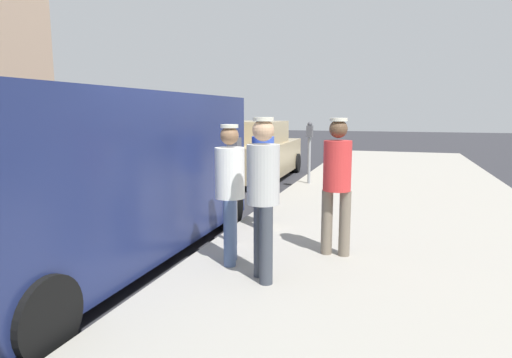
{
  "coord_description": "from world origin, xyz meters",
  "views": [
    {
      "loc": [
        3.36,
        -4.35,
        1.92
      ],
      "look_at": [
        1.65,
        1.0,
        1.05
      ],
      "focal_mm": 30.68,
      "sensor_mm": 36.0,
      "label": 1
    }
  ],
  "objects_px": {
    "pedestrian_in_blue": "(263,166)",
    "pedestrian_in_white": "(230,185)",
    "pedestrian_in_red": "(337,178)",
    "parked_sedan_ahead": "(255,153)",
    "parking_meter_far": "(310,142)",
    "parked_van": "(102,173)",
    "parking_meter_near": "(234,168)",
    "pedestrian_in_gray": "(263,189)"
  },
  "relations": [
    {
      "from": "pedestrian_in_blue",
      "to": "pedestrian_in_white",
      "type": "xyz_separation_m",
      "value": [
        0.11,
        -1.7,
        -0.02
      ]
    },
    {
      "from": "pedestrian_in_red",
      "to": "parked_sedan_ahead",
      "type": "relative_size",
      "value": 0.38
    },
    {
      "from": "parking_meter_far",
      "to": "parked_van",
      "type": "bearing_deg",
      "value": -103.97
    },
    {
      "from": "parking_meter_near",
      "to": "parked_sedan_ahead",
      "type": "xyz_separation_m",
      "value": [
        -1.79,
        6.46,
        -0.43
      ]
    },
    {
      "from": "parking_meter_near",
      "to": "pedestrian_in_white",
      "type": "distance_m",
      "value": 0.75
    },
    {
      "from": "parking_meter_near",
      "to": "pedestrian_in_white",
      "type": "height_order",
      "value": "pedestrian_in_white"
    },
    {
      "from": "parking_meter_far",
      "to": "parked_van",
      "type": "xyz_separation_m",
      "value": [
        -1.5,
        -6.03,
        -0.03
      ]
    },
    {
      "from": "pedestrian_in_red",
      "to": "parked_van",
      "type": "bearing_deg",
      "value": -165.91
    },
    {
      "from": "parking_meter_near",
      "to": "pedestrian_in_red",
      "type": "bearing_deg",
      "value": -1.83
    },
    {
      "from": "pedestrian_in_red",
      "to": "parked_sedan_ahead",
      "type": "xyz_separation_m",
      "value": [
        -3.14,
        6.51,
        -0.37
      ]
    },
    {
      "from": "pedestrian_in_white",
      "to": "pedestrian_in_red",
      "type": "distance_m",
      "value": 1.32
    },
    {
      "from": "parked_sedan_ahead",
      "to": "pedestrian_in_red",
      "type": "bearing_deg",
      "value": -64.21
    },
    {
      "from": "parking_meter_far",
      "to": "parked_van",
      "type": "height_order",
      "value": "parked_van"
    },
    {
      "from": "parking_meter_near",
      "to": "parked_sedan_ahead",
      "type": "relative_size",
      "value": 0.34
    },
    {
      "from": "parking_meter_near",
      "to": "pedestrian_in_red",
      "type": "height_order",
      "value": "pedestrian_in_red"
    },
    {
      "from": "pedestrian_in_gray",
      "to": "parked_sedan_ahead",
      "type": "xyz_separation_m",
      "value": [
        -2.52,
        7.57,
        -0.38
      ]
    },
    {
      "from": "pedestrian_in_blue",
      "to": "pedestrian_in_white",
      "type": "height_order",
      "value": "pedestrian_in_blue"
    },
    {
      "from": "parked_van",
      "to": "parked_sedan_ahead",
      "type": "bearing_deg",
      "value": 92.32
    },
    {
      "from": "parking_meter_far",
      "to": "pedestrian_in_red",
      "type": "xyz_separation_m",
      "value": [
        1.35,
        -5.31,
        -0.06
      ]
    },
    {
      "from": "parked_van",
      "to": "parking_meter_far",
      "type": "bearing_deg",
      "value": 76.03
    },
    {
      "from": "parked_van",
      "to": "parked_sedan_ahead",
      "type": "xyz_separation_m",
      "value": [
        -0.29,
        7.22,
        -0.41
      ]
    },
    {
      "from": "pedestrian_in_blue",
      "to": "parking_meter_far",
      "type": "bearing_deg",
      "value": 91.31
    },
    {
      "from": "parking_meter_far",
      "to": "pedestrian_in_gray",
      "type": "height_order",
      "value": "pedestrian_in_gray"
    },
    {
      "from": "parking_meter_near",
      "to": "pedestrian_in_gray",
      "type": "distance_m",
      "value": 1.33
    },
    {
      "from": "parking_meter_near",
      "to": "pedestrian_in_blue",
      "type": "height_order",
      "value": "pedestrian_in_blue"
    },
    {
      "from": "parking_meter_far",
      "to": "pedestrian_in_gray",
      "type": "bearing_deg",
      "value": -83.47
    },
    {
      "from": "pedestrian_in_gray",
      "to": "pedestrian_in_red",
      "type": "relative_size",
      "value": 1.01
    },
    {
      "from": "pedestrian_in_blue",
      "to": "pedestrian_in_red",
      "type": "distance_m",
      "value": 1.62
    },
    {
      "from": "parking_meter_near",
      "to": "parked_van",
      "type": "bearing_deg",
      "value": -153.18
    },
    {
      "from": "parking_meter_far",
      "to": "pedestrian_in_gray",
      "type": "relative_size",
      "value": 0.89
    },
    {
      "from": "pedestrian_in_blue",
      "to": "pedestrian_in_gray",
      "type": "height_order",
      "value": "pedestrian_in_gray"
    },
    {
      "from": "parking_meter_near",
      "to": "pedestrian_in_gray",
      "type": "bearing_deg",
      "value": -56.62
    },
    {
      "from": "parking_meter_far",
      "to": "pedestrian_in_red",
      "type": "bearing_deg",
      "value": -75.74
    },
    {
      "from": "pedestrian_in_white",
      "to": "pedestrian_in_red",
      "type": "xyz_separation_m",
      "value": [
        1.14,
        0.67,
        0.04
      ]
    },
    {
      "from": "parked_sedan_ahead",
      "to": "parking_meter_near",
      "type": "bearing_deg",
      "value": -74.49
    },
    {
      "from": "pedestrian_in_red",
      "to": "parked_van",
      "type": "xyz_separation_m",
      "value": [
        -2.85,
        -0.72,
        0.03
      ]
    },
    {
      "from": "parking_meter_near",
      "to": "pedestrian_in_gray",
      "type": "xyz_separation_m",
      "value": [
        0.73,
        -1.11,
        -0.05
      ]
    },
    {
      "from": "parking_meter_far",
      "to": "pedestrian_in_blue",
      "type": "xyz_separation_m",
      "value": [
        0.1,
        -4.29,
        -0.08
      ]
    },
    {
      "from": "pedestrian_in_gray",
      "to": "parked_van",
      "type": "relative_size",
      "value": 0.33
    },
    {
      "from": "parking_meter_far",
      "to": "parked_sedan_ahead",
      "type": "bearing_deg",
      "value": 146.36
    },
    {
      "from": "pedestrian_in_white",
      "to": "parked_van",
      "type": "bearing_deg",
      "value": -178.55
    },
    {
      "from": "parking_meter_near",
      "to": "parked_sedan_ahead",
      "type": "distance_m",
      "value": 6.72
    }
  ]
}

